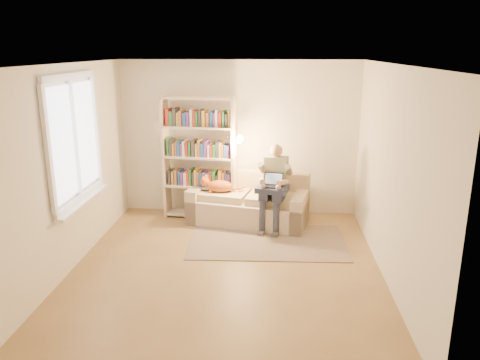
# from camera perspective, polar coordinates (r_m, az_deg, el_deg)

# --- Properties ---
(floor) EXTENTS (4.50, 4.50, 0.00)m
(floor) POSITION_cam_1_polar(r_m,az_deg,el_deg) (6.23, -1.69, -10.69)
(floor) COLOR olive
(floor) RESTS_ON ground
(ceiling) EXTENTS (4.00, 4.50, 0.02)m
(ceiling) POSITION_cam_1_polar(r_m,az_deg,el_deg) (5.58, -1.91, 13.96)
(ceiling) COLOR white
(ceiling) RESTS_ON wall_back
(wall_left) EXTENTS (0.02, 4.50, 2.60)m
(wall_left) POSITION_cam_1_polar(r_m,az_deg,el_deg) (6.30, -20.21, 1.23)
(wall_left) COLOR silver
(wall_left) RESTS_ON floor
(wall_right) EXTENTS (0.02, 4.50, 2.60)m
(wall_right) POSITION_cam_1_polar(r_m,az_deg,el_deg) (5.91, 17.88, 0.53)
(wall_right) COLOR silver
(wall_right) RESTS_ON floor
(wall_back) EXTENTS (4.00, 0.02, 2.60)m
(wall_back) POSITION_cam_1_polar(r_m,az_deg,el_deg) (7.96, -0.11, 5.09)
(wall_back) COLOR silver
(wall_back) RESTS_ON floor
(wall_front) EXTENTS (4.00, 0.02, 2.60)m
(wall_front) POSITION_cam_1_polar(r_m,az_deg,el_deg) (3.66, -5.48, -8.11)
(wall_front) COLOR silver
(wall_front) RESTS_ON floor
(window) EXTENTS (0.12, 1.52, 1.69)m
(window) POSITION_cam_1_polar(r_m,az_deg,el_deg) (6.44, -19.13, 2.32)
(window) COLOR white
(window) RESTS_ON wall_left
(sofa) EXTENTS (2.03, 1.23, 0.80)m
(sofa) POSITION_cam_1_polar(r_m,az_deg,el_deg) (7.71, 1.08, -3.02)
(sofa) COLOR #C8AF8D
(sofa) RESTS_ON floor
(person) EXTENTS (0.47, 0.63, 1.33)m
(person) POSITION_cam_1_polar(r_m,az_deg,el_deg) (7.33, 4.20, -0.27)
(person) COLOR gray
(person) RESTS_ON sofa
(cat) EXTENTS (0.68, 0.32, 0.24)m
(cat) POSITION_cam_1_polar(r_m,az_deg,el_deg) (7.63, -2.49, -0.68)
(cat) COLOR orange
(cat) RESTS_ON sofa
(blanket) EXTENTS (0.55, 0.48, 0.08)m
(blanket) POSITION_cam_1_polar(r_m,az_deg,el_deg) (7.25, 3.65, -1.04)
(blanket) COLOR #24293F
(blanket) RESTS_ON person
(laptop) EXTENTS (0.34, 0.31, 0.24)m
(laptop) POSITION_cam_1_polar(r_m,az_deg,el_deg) (7.23, 3.68, -0.32)
(laptop) COLOR black
(laptop) RESTS_ON blanket
(bookshelf) EXTENTS (1.35, 0.53, 2.04)m
(bookshelf) POSITION_cam_1_polar(r_m,az_deg,el_deg) (7.72, -4.95, 3.41)
(bookshelf) COLOR beige
(bookshelf) RESTS_ON floor
(rug) EXTENTS (2.34, 1.43, 0.01)m
(rug) POSITION_cam_1_polar(r_m,az_deg,el_deg) (7.02, 3.33, -7.49)
(rug) COLOR #806E5D
(rug) RESTS_ON floor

